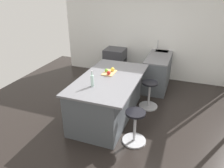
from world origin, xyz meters
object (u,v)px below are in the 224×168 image
stool_by_window (149,95)px  stool_middle (135,128)px  oven_range (115,62)px  apple_red (109,73)px  water_bottle (92,80)px  kitchen_island (108,97)px  apple_green (106,70)px  apple_yellow (113,69)px  cutting_board (109,73)px

stool_by_window → stool_middle: same height
oven_range → apple_red: 2.25m
apple_red → water_bottle: 0.60m
kitchen_island → apple_green: apple_green is taller
oven_range → apple_yellow: apple_yellow is taller
stool_middle → apple_red: apple_red is taller
stool_by_window → cutting_board: size_ratio=1.79×
kitchen_island → stool_middle: size_ratio=3.23×
oven_range → cutting_board: size_ratio=2.41×
apple_yellow → apple_green: size_ratio=1.16×
stool_by_window → apple_red: bearing=-54.5°
stool_by_window → cutting_board: (0.43, -0.82, 0.62)m
oven_range → apple_green: size_ratio=11.78×
oven_range → cutting_board: 2.11m
kitchen_island → cutting_board: 0.52m
stool_middle → stool_by_window: bearing=180.0°
water_bottle → apple_green: bearing=179.9°
kitchen_island → apple_red: bearing=-173.2°
stool_middle → water_bottle: size_ratio=2.07×
stool_middle → apple_red: bearing=-133.8°
stool_middle → cutting_board: (-0.88, -0.82, 0.62)m
stool_by_window → apple_red: size_ratio=7.91×
oven_range → kitchen_island: 2.27m
cutting_board → oven_range: bearing=-164.2°
kitchen_island → apple_red: 0.52m
stool_by_window → apple_red: (0.56, -0.79, 0.67)m
apple_red → apple_green: bearing=-140.4°
stool_by_window → apple_green: (0.44, -0.89, 0.67)m
stool_by_window → water_bottle: (1.15, -0.89, 0.74)m
cutting_board → apple_yellow: bearing=150.9°
oven_range → apple_red: apple_red is taller
oven_range → kitchen_island: size_ratio=0.42×
kitchen_island → stool_middle: bearing=49.7°
oven_range → cutting_board: bearing=15.8°
cutting_board → apple_red: 0.14m
oven_range → kitchen_island: bearing=15.4°
stool_middle → water_bottle: 1.17m
stool_middle → apple_yellow: size_ratio=7.56×
kitchen_island → cutting_board: bearing=-168.0°
apple_green → water_bottle: 0.71m
kitchen_island → apple_red: apple_red is taller
apple_yellow → water_bottle: 0.80m
kitchen_island → apple_green: bearing=-152.5°
stool_by_window → cutting_board: 1.12m
cutting_board → apple_red: size_ratio=4.41×
cutting_board → apple_green: apple_green is taller
kitchen_island → water_bottle: 0.77m
oven_range → apple_yellow: 2.06m
oven_range → stool_by_window: bearing=42.0°
stool_by_window → apple_yellow: bearing=-65.5°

